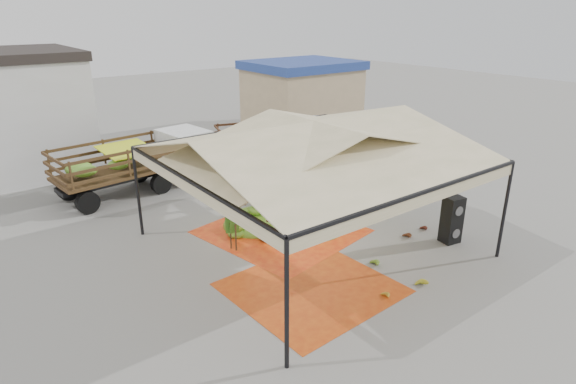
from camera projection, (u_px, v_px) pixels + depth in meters
ground at (311, 245)px, 15.33m from camera, size 90.00×90.00×0.00m
canopy_tent at (313, 144)px, 14.15m from camera, size 8.10×8.10×4.00m
building_tan at (302, 94)px, 29.92m from camera, size 6.30×5.30×4.10m
tarp_left at (311, 288)px, 12.95m from camera, size 4.22×4.04×0.01m
tarp_right at (281, 231)px, 16.24m from camera, size 5.13×5.31×0.01m
banana_heap at (304, 199)px, 17.28m from camera, size 6.08×5.05×1.27m
hand_yellow_a at (384, 295)px, 12.49m from camera, size 0.43×0.37×0.18m
hand_yellow_b at (422, 283)px, 12.98m from camera, size 0.60×0.58×0.21m
hand_red_a at (406, 235)px, 15.72m from camera, size 0.50×0.42×0.21m
hand_red_b at (423, 228)px, 16.30m from camera, size 0.43×0.37×0.18m
hand_green at (373, 262)px, 14.03m from camera, size 0.57×0.50×0.23m
hanging_bunches at (353, 172)px, 13.88m from camera, size 4.74×0.24×0.20m
speaker_stack at (452, 220)px, 15.27m from camera, size 0.64×0.58×1.55m
banana_leaves at (233, 248)px, 15.15m from camera, size 0.96×1.36×3.70m
vendor at (247, 184)px, 18.21m from camera, size 0.63×0.45×1.64m
truck_left at (142, 158)px, 19.64m from camera, size 6.50×2.86×2.16m
truck_right at (282, 138)px, 23.29m from camera, size 6.03×3.54×1.96m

